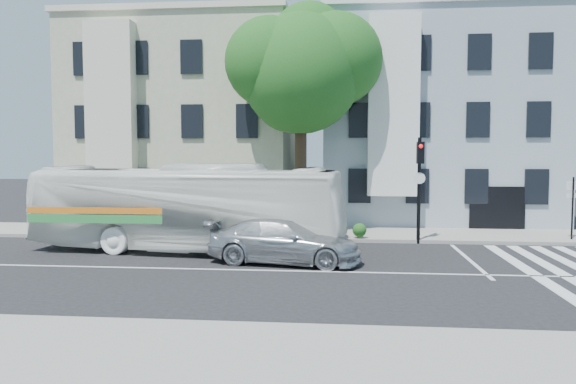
# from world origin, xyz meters

# --- Properties ---
(ground) EXTENTS (120.00, 120.00, 0.00)m
(ground) POSITION_xyz_m (0.00, 0.00, 0.00)
(ground) COLOR black
(ground) RESTS_ON ground
(sidewalk_far) EXTENTS (80.00, 4.00, 0.15)m
(sidewalk_far) POSITION_xyz_m (0.00, 8.00, 0.07)
(sidewalk_far) COLOR gray
(sidewalk_far) RESTS_ON ground
(sidewalk_near) EXTENTS (80.00, 4.00, 0.15)m
(sidewalk_near) POSITION_xyz_m (0.00, -8.00, 0.07)
(sidewalk_near) COLOR gray
(sidewalk_near) RESTS_ON ground
(building_left) EXTENTS (12.00, 10.00, 11.00)m
(building_left) POSITION_xyz_m (-7.00, 15.00, 5.50)
(building_left) COLOR #A1A58A
(building_left) RESTS_ON ground
(building_right) EXTENTS (12.00, 10.00, 11.00)m
(building_right) POSITION_xyz_m (7.00, 15.00, 5.50)
(building_right) COLOR #909EAB
(building_right) RESTS_ON ground
(street_tree) EXTENTS (7.30, 5.90, 11.10)m
(street_tree) POSITION_xyz_m (0.06, 8.74, 7.83)
(street_tree) COLOR #2D2116
(street_tree) RESTS_ON ground
(bus) EXTENTS (4.36, 12.47, 3.40)m
(bus) POSITION_xyz_m (-4.02, 3.22, 1.70)
(bus) COLOR white
(bus) RESTS_ON ground
(sedan) EXTENTS (3.01, 5.59, 1.54)m
(sedan) POSITION_xyz_m (-0.01, 1.30, 0.77)
(sedan) COLOR silver
(sedan) RESTS_ON ground
(hedge) EXTENTS (8.19, 3.98, 0.70)m
(hedge) POSITION_xyz_m (-1.54, 6.30, 0.50)
(hedge) COLOR #205B1D
(hedge) RESTS_ON sidewalk_far
(traffic_signal) EXTENTS (0.47, 0.54, 4.46)m
(traffic_signal) POSITION_xyz_m (5.16, 5.94, 2.88)
(traffic_signal) COLOR black
(traffic_signal) RESTS_ON ground
(far_sign_pole) EXTENTS (0.48, 0.20, 2.65)m
(far_sign_pole) POSITION_xyz_m (11.69, 6.93, 1.82)
(far_sign_pole) COLOR black
(far_sign_pole) RESTS_ON sidewalk_far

